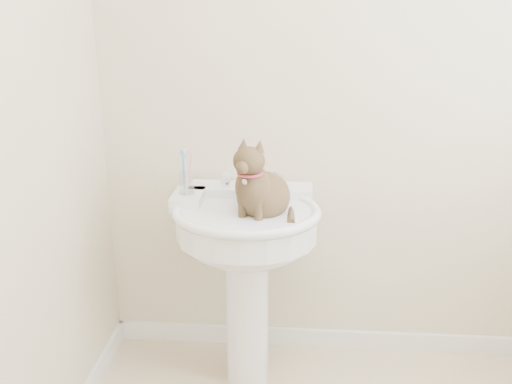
# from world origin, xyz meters

# --- Properties ---
(wall_back) EXTENTS (2.20, 0.00, 2.50)m
(wall_back) POSITION_xyz_m (0.00, 1.10, 1.25)
(wall_back) COLOR beige
(wall_back) RESTS_ON ground
(baseboard_back) EXTENTS (2.20, 0.02, 0.09)m
(baseboard_back) POSITION_xyz_m (0.00, 1.09, 0.04)
(baseboard_back) COLOR white
(baseboard_back) RESTS_ON floor
(pedestal_sink) EXTENTS (0.62, 0.61, 0.86)m
(pedestal_sink) POSITION_xyz_m (-0.43, 0.81, 0.67)
(pedestal_sink) COLOR white
(pedestal_sink) RESTS_ON floor
(faucet) EXTENTS (0.28, 0.12, 0.14)m
(faucet) POSITION_xyz_m (-0.43, 0.96, 0.90)
(faucet) COLOR silver
(faucet) RESTS_ON pedestal_sink
(soap_bar) EXTENTS (0.09, 0.06, 0.03)m
(soap_bar) POSITION_xyz_m (-0.34, 1.05, 0.87)
(soap_bar) COLOR orange
(soap_bar) RESTS_ON pedestal_sink
(toothbrush_cup) EXTENTS (0.07, 0.07, 0.19)m
(toothbrush_cup) POSITION_xyz_m (-0.68, 0.87, 0.90)
(toothbrush_cup) COLOR silver
(toothbrush_cup) RESTS_ON pedestal_sink
(cat) EXTENTS (0.24, 0.30, 0.44)m
(cat) POSITION_xyz_m (-0.37, 0.79, 0.91)
(cat) COLOR brown
(cat) RESTS_ON pedestal_sink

